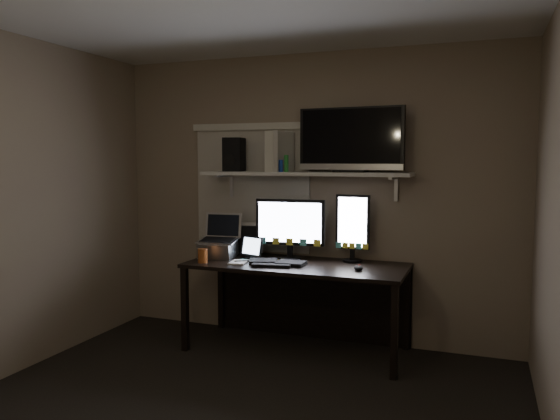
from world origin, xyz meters
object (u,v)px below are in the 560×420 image
at_px(monitor_portrait, 353,228).
at_px(mouse, 358,268).
at_px(speaker, 234,155).
at_px(keyboard, 277,262).
at_px(tv, 351,140).
at_px(game_console, 280,152).
at_px(desk, 301,282).
at_px(cup, 203,256).
at_px(tablet, 252,247).
at_px(laptop, 218,236).
at_px(monitor_landscape, 290,229).

distance_m(monitor_portrait, mouse, 0.45).
bearing_deg(monitor_portrait, speaker, -175.54).
xyz_separation_m(monitor_portrait, keyboard, (-0.56, -0.32, -0.27)).
height_order(tv, game_console, tv).
relative_size(desk, tv, 2.04).
relative_size(cup, tv, 0.13).
bearing_deg(monitor_portrait, tablet, -167.07).
xyz_separation_m(desk, tablet, (-0.43, -0.04, 0.27)).
bearing_deg(mouse, tablet, 154.69).
relative_size(tablet, speaker, 0.76).
distance_m(laptop, speaker, 0.74).
xyz_separation_m(monitor_landscape, cup, (-0.63, -0.40, -0.21)).
height_order(monitor_landscape, tablet, monitor_landscape).
relative_size(desk, speaker, 6.09).
bearing_deg(speaker, cup, -110.40).
bearing_deg(monitor_landscape, laptop, -170.21).
distance_m(keyboard, tablet, 0.34).
bearing_deg(monitor_portrait, desk, -161.71).
bearing_deg(tablet, desk, 23.99).
distance_m(desk, keyboard, 0.31).
bearing_deg(speaker, desk, -15.18).
xyz_separation_m(keyboard, mouse, (0.68, -0.02, 0.00)).
bearing_deg(keyboard, desk, 44.27).
distance_m(desk, tablet, 0.51).
height_order(desk, speaker, speaker).
bearing_deg(desk, cup, -154.29).
xyz_separation_m(monitor_landscape, keyboard, (-0.03, -0.24, -0.25)).
xyz_separation_m(tv, speaker, (-1.04, -0.04, -0.12)).
bearing_deg(keyboard, tablet, 140.98).
height_order(desk, laptop, laptop).
relative_size(keyboard, cup, 4.12).
bearing_deg(speaker, tv, -6.11).
distance_m(tv, speaker, 1.05).
distance_m(desk, mouse, 0.61).
bearing_deg(monitor_landscape, desk, -25.51).
bearing_deg(desk, monitor_portrait, 16.20).
distance_m(monitor_landscape, tv, 0.91).
height_order(monitor_portrait, cup, monitor_portrait).
relative_size(keyboard, game_console, 1.40).
xyz_separation_m(tablet, laptop, (-0.30, -0.06, 0.09)).
relative_size(monitor_portrait, tablet, 2.55).
height_order(monitor_landscape, speaker, speaker).
height_order(desk, mouse, mouse).
relative_size(monitor_landscape, tv, 0.68).
xyz_separation_m(keyboard, cup, (-0.60, -0.16, 0.04)).
height_order(cup, speaker, speaker).
distance_m(desk, tv, 1.26).
bearing_deg(desk, monitor_landscape, 158.43).
xyz_separation_m(desk, speaker, (-0.65, 0.08, 1.07)).
distance_m(monitor_landscape, keyboard, 0.35).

